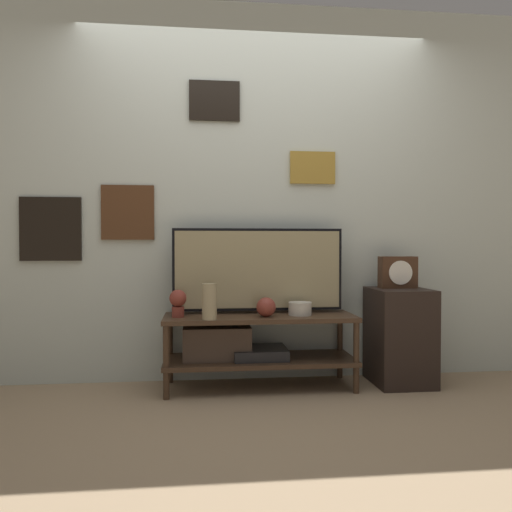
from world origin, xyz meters
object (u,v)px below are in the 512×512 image
at_px(vase_wide_bowl, 300,309).
at_px(vase_round_glass, 266,307).
at_px(mantel_clock, 398,272).
at_px(television, 258,270).
at_px(vase_tall_ceramic, 209,302).
at_px(decorative_bust, 178,301).

height_order(vase_wide_bowl, vase_round_glass, vase_round_glass).
distance_m(vase_round_glass, mantel_clock, 0.99).
distance_m(television, vase_tall_ceramic, 0.47).
bearing_deg(mantel_clock, decorative_bust, -176.60).
xyz_separation_m(television, mantel_clock, (0.99, -0.04, -0.02)).
bearing_deg(mantel_clock, television, 177.42).
distance_m(vase_wide_bowl, vase_tall_ceramic, 0.63).
relative_size(vase_wide_bowl, decorative_bust, 0.86).
relative_size(television, vase_wide_bowl, 7.56).
bearing_deg(mantel_clock, vase_tall_ceramic, -170.45).
distance_m(television, vase_round_glass, 0.30).
bearing_deg(vase_tall_ceramic, mantel_clock, 9.55).
distance_m(television, decorative_bust, 0.59).
bearing_deg(vase_tall_ceramic, vase_round_glass, 12.92).
height_order(television, vase_round_glass, television).
relative_size(vase_wide_bowl, vase_tall_ceramic, 0.68).
bearing_deg(vase_round_glass, decorative_bust, 175.36).
bearing_deg(decorative_bust, vase_round_glass, -4.64).
xyz_separation_m(decorative_bust, mantel_clock, (1.53, 0.09, 0.18)).
xyz_separation_m(vase_tall_ceramic, vase_round_glass, (0.37, 0.09, -0.05)).
bearing_deg(mantel_clock, vase_wide_bowl, -173.39).
height_order(vase_wide_bowl, mantel_clock, mantel_clock).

